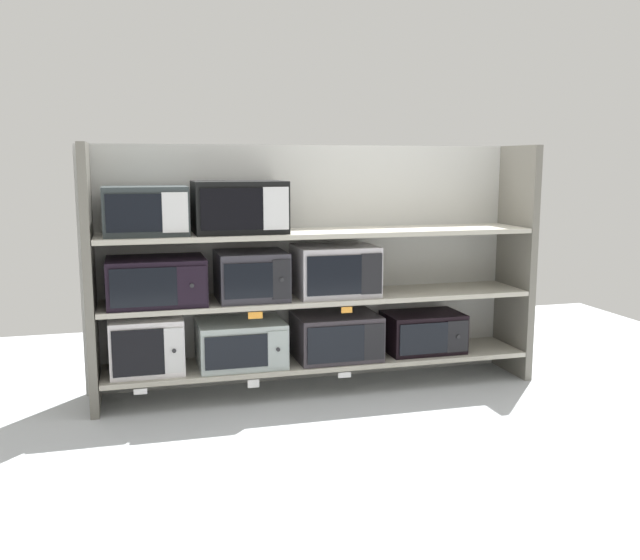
% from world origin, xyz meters
% --- Properties ---
extents(ground, '(6.72, 6.00, 0.02)m').
position_xyz_m(ground, '(0.00, -1.00, -0.01)').
color(ground, '#B2B7BC').
extents(back_panel, '(2.92, 0.04, 1.56)m').
position_xyz_m(back_panel, '(0.00, 0.25, 0.78)').
color(back_panel, '#B2B2AD').
rests_on(back_panel, ground).
extents(upright_left, '(0.05, 0.45, 1.56)m').
position_xyz_m(upright_left, '(-1.39, 0.00, 0.78)').
color(upright_left, '#68645B').
rests_on(upright_left, ground).
extents(upright_right, '(0.05, 0.45, 1.56)m').
position_xyz_m(upright_right, '(1.39, 0.00, 0.78)').
color(upright_right, '#68645B').
rests_on(upright_right, ground).
extents(shelf_0, '(2.72, 0.45, 0.03)m').
position_xyz_m(shelf_0, '(0.00, 0.00, 0.18)').
color(shelf_0, '#ADA899').
rests_on(shelf_0, ground).
extents(microwave_0, '(0.43, 0.39, 0.34)m').
position_xyz_m(microwave_0, '(-1.09, -0.00, 0.37)').
color(microwave_0, silver).
rests_on(microwave_0, shelf_0).
extents(microwave_1, '(0.53, 0.43, 0.28)m').
position_xyz_m(microwave_1, '(-0.51, -0.00, 0.34)').
color(microwave_1, '#9AA5A2').
rests_on(microwave_1, shelf_0).
extents(microwave_2, '(0.53, 0.43, 0.29)m').
position_xyz_m(microwave_2, '(0.11, -0.00, 0.34)').
color(microwave_2, '#312B31').
rests_on(microwave_2, shelf_0).
extents(microwave_3, '(0.51, 0.36, 0.26)m').
position_xyz_m(microwave_3, '(0.71, -0.00, 0.33)').
color(microwave_3, black).
rests_on(microwave_3, shelf_0).
extents(price_tag_0, '(0.08, 0.00, 0.03)m').
position_xyz_m(price_tag_0, '(-1.13, -0.23, 0.15)').
color(price_tag_0, white).
extents(price_tag_1, '(0.07, 0.00, 0.05)m').
position_xyz_m(price_tag_1, '(-0.48, -0.23, 0.14)').
color(price_tag_1, white).
extents(price_tag_2, '(0.08, 0.00, 0.03)m').
position_xyz_m(price_tag_2, '(0.10, -0.23, 0.14)').
color(price_tag_2, white).
extents(shelf_1, '(2.72, 0.45, 0.03)m').
position_xyz_m(shelf_1, '(0.00, 0.00, 0.60)').
color(shelf_1, '#ADA899').
extents(microwave_4, '(0.57, 0.44, 0.28)m').
position_xyz_m(microwave_4, '(-1.01, -0.00, 0.75)').
color(microwave_4, black).
rests_on(microwave_4, shelf_1).
extents(microwave_5, '(0.42, 0.42, 0.30)m').
position_xyz_m(microwave_5, '(-0.44, -0.00, 0.76)').
color(microwave_5, '#302E35').
rests_on(microwave_5, shelf_1).
extents(microwave_6, '(0.51, 0.40, 0.32)m').
position_xyz_m(microwave_6, '(0.10, -0.00, 0.77)').
color(microwave_6, '#B9B3B9').
rests_on(microwave_6, shelf_1).
extents(price_tag_3, '(0.09, 0.00, 0.04)m').
position_xyz_m(price_tag_3, '(-0.46, -0.23, 0.56)').
color(price_tag_3, orange).
extents(price_tag_4, '(0.07, 0.00, 0.04)m').
position_xyz_m(price_tag_4, '(0.11, -0.23, 0.56)').
color(price_tag_4, orange).
extents(shelf_2, '(2.72, 0.45, 0.03)m').
position_xyz_m(shelf_2, '(0.00, 0.00, 1.01)').
color(shelf_2, '#ADA899').
extents(microwave_7, '(0.48, 0.37, 0.29)m').
position_xyz_m(microwave_7, '(-1.06, -0.00, 1.17)').
color(microwave_7, '#2B3334').
rests_on(microwave_7, shelf_2).
extents(microwave_8, '(0.55, 0.39, 0.31)m').
position_xyz_m(microwave_8, '(-0.51, -0.00, 1.18)').
color(microwave_8, black).
rests_on(microwave_8, shelf_2).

